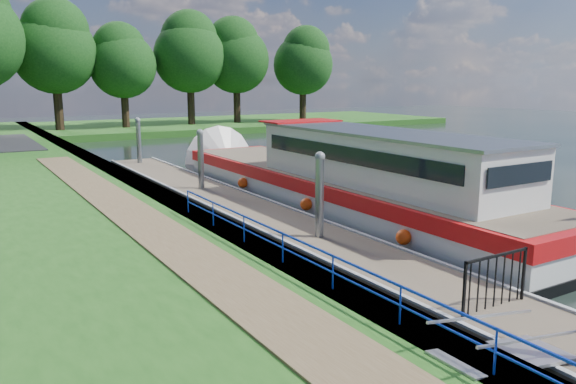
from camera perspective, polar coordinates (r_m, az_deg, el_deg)
bank_edge at (r=21.41m, az=-12.49°, el=-1.38°), size 1.10×90.00×0.78m
far_bank at (r=60.83m, az=-10.88°, el=6.64°), size 60.00×18.00×0.60m
footpath at (r=14.31m, az=-10.41°, el=-5.86°), size 1.60×40.00×0.05m
blue_fence at (r=10.77m, az=7.73°, el=-8.68°), size 0.04×18.04×0.72m
pontoon at (r=20.62m, az=-3.92°, el=-2.19°), size 2.50×30.00×0.56m
mooring_piles at (r=20.39m, az=-3.96°, el=0.80°), size 0.30×27.30×3.55m
gangway at (r=10.05m, az=21.15°, el=-15.13°), size 2.58×1.00×0.92m
gate_panel at (r=12.18m, az=20.36°, el=-7.74°), size 1.85×0.05×1.15m
barge at (r=22.19m, az=4.45°, el=1.14°), size 4.36×21.15×4.78m
horizon_trees at (r=54.13m, az=-23.88°, el=13.46°), size 54.38×10.03×12.87m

